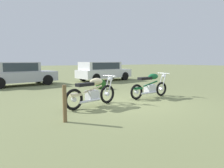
% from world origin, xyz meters
% --- Properties ---
extents(ground_plane, '(120.00, 120.00, 0.00)m').
position_xyz_m(ground_plane, '(0.00, 0.00, 0.00)').
color(ground_plane, olive).
extents(motorcycle_cream, '(2.04, 0.87, 1.02)m').
position_xyz_m(motorcycle_cream, '(-1.35, 0.09, 0.48)').
color(motorcycle_cream, black).
rests_on(motorcycle_cream, ground).
extents(motorcycle_green, '(2.04, 0.64, 1.02)m').
position_xyz_m(motorcycle_green, '(1.36, 0.34, 0.49)').
color(motorcycle_green, black).
rests_on(motorcycle_green, ground).
extents(car_silver, '(4.37, 2.47, 1.43)m').
position_xyz_m(car_silver, '(-2.87, 7.47, 0.80)').
color(car_silver, '#B2B5BA').
rests_on(car_silver, ground).
extents(car_white, '(4.46, 2.47, 1.43)m').
position_xyz_m(car_white, '(2.90, 7.55, 0.83)').
color(car_white, silver).
rests_on(car_white, ground).
extents(shrub_low, '(0.57, 0.59, 0.54)m').
position_xyz_m(shrub_low, '(0.77, 3.66, 0.27)').
color(shrub_low, '#23561E').
rests_on(shrub_low, ground).
extents(fence_post_wooden, '(0.10, 0.10, 0.93)m').
position_xyz_m(fence_post_wooden, '(-2.66, -1.12, 0.47)').
color(fence_post_wooden, brown).
rests_on(fence_post_wooden, ground).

